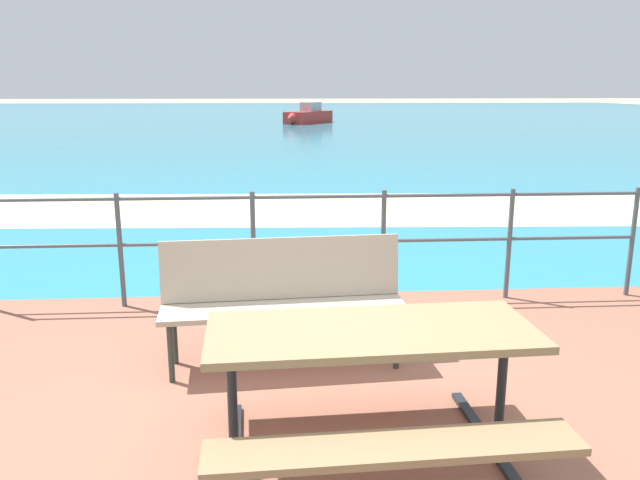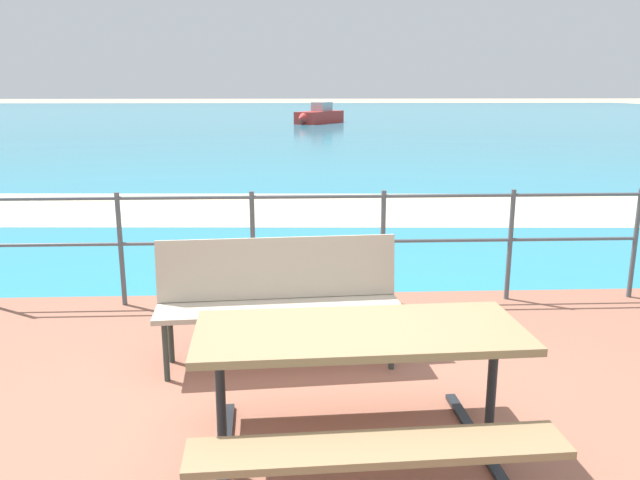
% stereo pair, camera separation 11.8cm
% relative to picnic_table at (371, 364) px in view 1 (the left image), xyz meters
% --- Properties ---
extents(ground_plane, '(240.00, 240.00, 0.00)m').
position_rel_picnic_table_xyz_m(ground_plane, '(-0.09, 0.25, -0.63)').
color(ground_plane, tan).
extents(patio_paving, '(6.40, 5.20, 0.06)m').
position_rel_picnic_table_xyz_m(patio_paving, '(-0.09, 0.25, -0.60)').
color(patio_paving, '#935B47').
rests_on(patio_paving, ground).
extents(sea_water, '(90.00, 90.00, 0.01)m').
position_rel_picnic_table_xyz_m(sea_water, '(-0.09, 40.25, -0.62)').
color(sea_water, teal).
rests_on(sea_water, ground).
extents(beach_strip, '(54.08, 5.65, 0.01)m').
position_rel_picnic_table_xyz_m(beach_strip, '(-0.09, 7.52, -0.62)').
color(beach_strip, beige).
rests_on(beach_strip, ground).
extents(picnic_table, '(1.70, 1.42, 0.77)m').
position_rel_picnic_table_xyz_m(picnic_table, '(0.00, 0.00, 0.00)').
color(picnic_table, '#8C704C').
rests_on(picnic_table, patio_paving).
extents(park_bench, '(1.73, 0.54, 0.89)m').
position_rel_picnic_table_xyz_m(park_bench, '(-0.43, 1.33, -0.04)').
color(park_bench, tan).
rests_on(park_bench, patio_paving).
extents(railing_fence, '(5.94, 0.04, 1.04)m').
position_rel_picnic_table_xyz_m(railing_fence, '(-0.09, 2.61, 0.08)').
color(railing_fence, '#4C5156').
rests_on(railing_fence, patio_paving).
extents(boat_near, '(3.00, 3.96, 1.19)m').
position_rel_picnic_table_xyz_m(boat_near, '(1.33, 33.96, -0.21)').
color(boat_near, red).
rests_on(boat_near, sea_water).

